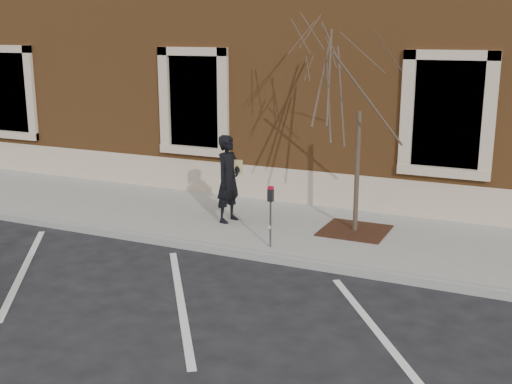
% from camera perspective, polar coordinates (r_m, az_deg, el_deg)
% --- Properties ---
extents(ground, '(120.00, 120.00, 0.00)m').
position_cam_1_polar(ground, '(11.95, -1.21, -5.76)').
color(ground, '#28282B').
rests_on(ground, ground).
extents(sidewalk_near, '(40.00, 3.50, 0.15)m').
position_cam_1_polar(sidewalk_near, '(13.44, 2.06, -3.16)').
color(sidewalk_near, '#A9A99F').
rests_on(sidewalk_near, ground).
extents(curb_near, '(40.00, 0.12, 0.15)m').
position_cam_1_polar(curb_near, '(11.88, -1.32, -5.49)').
color(curb_near, '#9E9E99').
rests_on(curb_near, ground).
extents(parking_stripes, '(28.00, 4.40, 0.01)m').
position_cam_1_polar(parking_stripes, '(10.16, -6.73, -9.52)').
color(parking_stripes, silver).
rests_on(parking_stripes, ground).
extents(building_civic, '(40.00, 8.62, 8.00)m').
position_cam_1_polar(building_civic, '(18.52, 9.58, 13.67)').
color(building_civic, brown).
rests_on(building_civic, ground).
extents(man, '(0.55, 0.74, 1.84)m').
position_cam_1_polar(man, '(13.40, -2.46, 1.18)').
color(man, black).
rests_on(man, sidewalk_near).
extents(parking_meter, '(0.11, 0.08, 1.16)m').
position_cam_1_polar(parking_meter, '(11.77, 1.30, -1.18)').
color(parking_meter, '#595B60').
rests_on(parking_meter, sidewalk_near).
extents(tree_grate, '(1.28, 1.28, 0.03)m').
position_cam_1_polar(tree_grate, '(13.08, 8.77, -3.40)').
color(tree_grate, '#3F2114').
rests_on(tree_grate, sidewalk_near).
extents(sapling, '(2.64, 2.64, 4.40)m').
position_cam_1_polar(sapling, '(12.52, 9.30, 10.09)').
color(sapling, brown).
rests_on(sapling, sidewalk_near).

